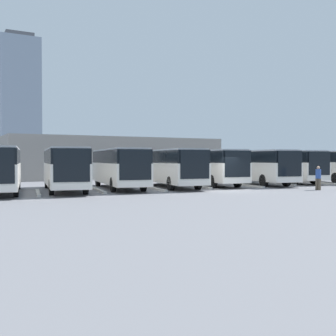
# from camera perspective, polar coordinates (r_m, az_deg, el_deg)

# --- Properties ---
(ground_plane) EXTENTS (600.00, 600.00, 0.00)m
(ground_plane) POSITION_cam_1_polar(r_m,az_deg,el_deg) (31.77, 8.23, -3.03)
(ground_plane) COLOR slate
(bus_0) EXTENTS (4.27, 11.30, 3.13)m
(bus_0) POSITION_cam_1_polar(r_m,az_deg,el_deg) (45.83, 20.11, 0.41)
(bus_0) COLOR silver
(bus_0) RESTS_ON ground_plane
(curb_divider_0) EXTENTS (1.14, 5.48, 0.15)m
(curb_divider_0) POSITION_cam_1_polar(r_m,az_deg,el_deg) (43.16, 19.76, -1.87)
(curb_divider_0) COLOR #B2B2AD
(curb_divider_0) RESTS_ON ground_plane
(bus_1) EXTENTS (4.27, 11.30, 3.13)m
(bus_1) POSITION_cam_1_polar(r_m,az_deg,el_deg) (43.32, 15.32, 0.40)
(bus_1) COLOR silver
(bus_1) RESTS_ON ground_plane
(curb_divider_1) EXTENTS (1.14, 5.48, 0.15)m
(curb_divider_1) POSITION_cam_1_polar(r_m,az_deg,el_deg) (40.69, 14.63, -2.02)
(curb_divider_1) COLOR #B2B2AD
(curb_divider_1) RESTS_ON ground_plane
(bus_2) EXTENTS (4.27, 11.30, 3.13)m
(bus_2) POSITION_cam_1_polar(r_m,az_deg,el_deg) (39.68, 11.66, 0.34)
(bus_2) COLOR silver
(bus_2) RESTS_ON ground_plane
(curb_divider_2) EXTENTS (1.14, 5.48, 0.15)m
(curb_divider_2) POSITION_cam_1_polar(r_m,az_deg,el_deg) (37.09, 10.65, -2.31)
(curb_divider_2) COLOR #B2B2AD
(curb_divider_2) RESTS_ON ground_plane
(bus_3) EXTENTS (4.27, 11.30, 3.13)m
(bus_3) POSITION_cam_1_polar(r_m,az_deg,el_deg) (37.90, 5.53, 0.32)
(bus_3) COLOR silver
(bus_3) RESTS_ON ground_plane
(curb_divider_3) EXTENTS (1.14, 5.48, 0.15)m
(curb_divider_3) POSITION_cam_1_polar(r_m,az_deg,el_deg) (35.40, 4.01, -2.46)
(curb_divider_3) COLOR #B2B2AD
(curb_divider_3) RESTS_ON ground_plane
(bus_4) EXTENTS (4.27, 11.30, 3.13)m
(bus_4) POSITION_cam_1_polar(r_m,az_deg,el_deg) (34.91, 0.27, 0.25)
(bus_4) COLOR silver
(bus_4) RESTS_ON ground_plane
(curb_divider_4) EXTENTS (1.14, 5.48, 0.15)m
(curb_divider_4) POSITION_cam_1_polar(r_m,az_deg,el_deg) (32.53, -1.78, -2.79)
(curb_divider_4) COLOR #B2B2AD
(curb_divider_4) RESTS_ON ground_plane
(bus_5) EXTENTS (4.27, 11.30, 3.13)m
(bus_5) POSITION_cam_1_polar(r_m,az_deg,el_deg) (33.44, -6.72, 0.20)
(bus_5) COLOR silver
(bus_5) RESTS_ON ground_plane
(curb_divider_5) EXTENTS (1.14, 5.48, 0.15)m
(curb_divider_5) POSITION_cam_1_polar(r_m,az_deg,el_deg) (31.24, -9.38, -2.97)
(curb_divider_5) COLOR #B2B2AD
(curb_divider_5) RESTS_ON ground_plane
(bus_6) EXTENTS (4.27, 11.30, 3.13)m
(bus_6) POSITION_cam_1_polar(r_m,az_deg,el_deg) (31.72, -13.87, 0.11)
(bus_6) COLOR silver
(bus_6) RESTS_ON ground_plane
(curb_divider_6) EXTENTS (1.14, 5.48, 0.15)m
(curb_divider_6) POSITION_cam_1_polar(r_m,az_deg,el_deg) (29.73, -17.19, -3.22)
(curb_divider_6) COLOR #B2B2AD
(curb_divider_6) RESTS_ON ground_plane
(bus_7) EXTENTS (4.27, 11.30, 3.13)m
(bus_7) POSITION_cam_1_polar(r_m,az_deg,el_deg) (31.00, -21.80, 0.03)
(bus_7) COLOR silver
(bus_7) RESTS_ON ground_plane
(pedestrian) EXTENTS (0.52, 0.52, 1.81)m
(pedestrian) POSITION_cam_1_polar(r_m,az_deg,el_deg) (33.77, 19.68, -1.18)
(pedestrian) COLOR brown
(pedestrian) RESTS_ON ground_plane
(station_building) EXTENTS (26.12, 11.19, 4.95)m
(station_building) POSITION_cam_1_polar(r_m,az_deg,el_deg) (52.70, -7.16, 1.40)
(station_building) COLOR gray
(station_building) RESTS_ON ground_plane
(office_tower) EXTENTS (18.56, 18.56, 63.06)m
(office_tower) POSITION_cam_1_polar(r_m,az_deg,el_deg) (220.74, -19.55, 8.61)
(office_tower) COLOR #7F8EA3
(office_tower) RESTS_ON ground_plane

